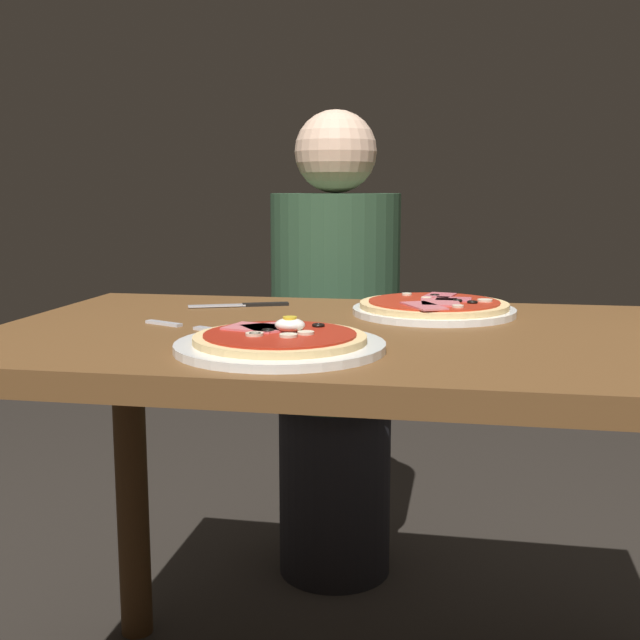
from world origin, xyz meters
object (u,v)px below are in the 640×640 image
(dining_table, at_px, (366,407))
(knife, at_px, (246,305))
(pizza_foreground, at_px, (280,342))
(diner_person, at_px, (335,361))
(pizza_across_left, at_px, (434,308))
(fork, at_px, (176,325))

(dining_table, xyz_separation_m, knife, (-0.27, 0.22, 0.13))
(dining_table, bearing_deg, pizza_foreground, -118.82)
(knife, bearing_deg, diner_person, 77.74)
(pizza_across_left, height_order, knife, pizza_across_left)
(pizza_across_left, xyz_separation_m, knife, (-0.36, 0.03, -0.01))
(pizza_across_left, distance_m, diner_person, 0.60)
(fork, bearing_deg, dining_table, 3.77)
(fork, height_order, diner_person, diner_person)
(dining_table, xyz_separation_m, pizza_foreground, (-0.10, -0.18, 0.14))
(knife, bearing_deg, fork, -102.01)
(pizza_foreground, distance_m, diner_person, 0.90)
(knife, bearing_deg, dining_table, -40.06)
(dining_table, relative_size, pizza_foreground, 4.10)
(dining_table, relative_size, fork, 8.23)
(pizza_foreground, bearing_deg, knife, 111.97)
(dining_table, height_order, pizza_across_left, pizza_across_left)
(fork, bearing_deg, pizza_across_left, 26.72)
(pizza_across_left, bearing_deg, knife, 174.56)
(dining_table, bearing_deg, pizza_across_left, 62.36)
(diner_person, bearing_deg, knife, 77.74)
(pizza_across_left, relative_size, diner_person, 0.25)
(fork, relative_size, knife, 0.80)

